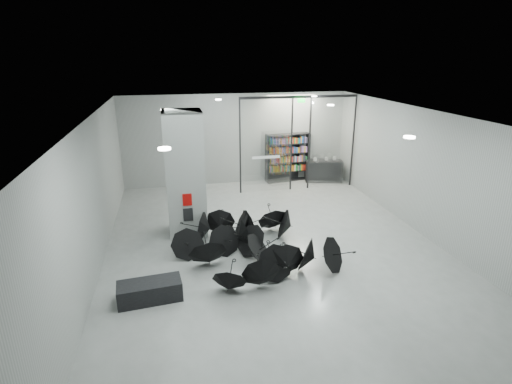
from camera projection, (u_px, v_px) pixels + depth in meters
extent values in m
plane|color=slate|center=(276.00, 251.00, 12.00)|extent=(14.00, 14.00, 0.00)
cube|color=slate|center=(279.00, 117.00, 10.69)|extent=(10.00, 14.00, 0.02)
cube|color=slate|center=(236.00, 139.00, 17.81)|extent=(10.00, 0.02, 4.00)
cube|color=slate|center=(427.00, 367.00, 4.88)|extent=(10.00, 0.02, 4.00)
cube|color=slate|center=(91.00, 201.00, 10.34)|extent=(0.02, 14.00, 4.00)
cube|color=slate|center=(434.00, 177.00, 12.35)|extent=(0.02, 14.00, 4.00)
cube|color=slate|center=(185.00, 174.00, 12.69)|extent=(1.20, 1.20, 4.00)
cube|color=#A50A07|center=(187.00, 200.00, 12.33)|extent=(0.28, 0.04, 0.38)
cube|color=black|center=(188.00, 215.00, 12.49)|extent=(0.30, 0.03, 0.42)
cube|color=#0CE533|center=(301.00, 101.00, 16.12)|extent=(0.30, 0.06, 0.15)
cube|color=silver|center=(266.00, 145.00, 16.62)|extent=(2.20, 0.02, 3.95)
cube|color=silver|center=(331.00, 142.00, 17.20)|extent=(2.00, 0.02, 3.95)
cube|color=black|center=(240.00, 147.00, 16.40)|extent=(0.06, 0.06, 4.00)
cube|color=black|center=(291.00, 144.00, 16.84)|extent=(0.06, 0.06, 4.00)
cube|color=black|center=(309.00, 143.00, 17.00)|extent=(0.06, 0.06, 4.00)
cube|color=black|center=(353.00, 141.00, 17.40)|extent=(0.06, 0.06, 4.00)
cube|color=black|center=(300.00, 97.00, 16.26)|extent=(5.00, 0.08, 0.10)
cube|color=black|center=(150.00, 291.00, 9.56)|extent=(1.55, 0.78, 0.48)
cube|color=black|center=(324.00, 171.00, 18.44)|extent=(1.76, 1.02, 0.99)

